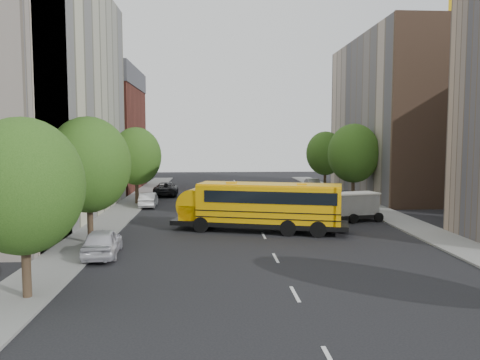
{
  "coord_description": "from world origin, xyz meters",
  "views": [
    {
      "loc": [
        -3.46,
        -33.02,
        6.52
      ],
      "look_at": [
        -1.37,
        2.0,
        3.45
      ],
      "focal_mm": 35.0,
      "sensor_mm": 36.0,
      "label": 1
    }
  ],
  "objects": [
    {
      "name": "street_tree_4",
      "position": [
        11.0,
        14.0,
        5.08
      ],
      "size": [
        5.25,
        5.25,
        8.1
      ],
      "color": "#38281C",
      "rests_on": "ground"
    },
    {
      "name": "safari_truck",
      "position": [
        7.12,
        3.09,
        1.21
      ],
      "size": [
        5.61,
        3.07,
        2.28
      ],
      "rotation": [
        0.0,
        0.0,
        0.23
      ],
      "color": "black",
      "rests_on": "ground"
    },
    {
      "name": "building_left_redbrick",
      "position": [
        -18.0,
        28.0,
        6.5
      ],
      "size": [
        10.0,
        15.0,
        13.0
      ],
      "primitive_type": "cube",
      "color": "maroon",
      "rests_on": "ground"
    },
    {
      "name": "street_tree_2",
      "position": [
        -11.0,
        14.0,
        4.83
      ],
      "size": [
        4.99,
        4.99,
        7.71
      ],
      "color": "#38281C",
      "rests_on": "ground"
    },
    {
      "name": "parked_car_4",
      "position": [
        9.6,
        11.31,
        0.79
      ],
      "size": [
        2.16,
        4.73,
        1.57
      ],
      "primitive_type": "imported",
      "rotation": [
        0.0,
        0.0,
        -0.07
      ],
      "color": "#38345B",
      "rests_on": "ground"
    },
    {
      "name": "building_left_cream",
      "position": [
        -18.0,
        6.0,
        10.0
      ],
      "size": [
        10.0,
        26.0,
        20.0
      ],
      "primitive_type": "cube",
      "color": "#BCB997",
      "rests_on": "ground"
    },
    {
      "name": "ground",
      "position": [
        0.0,
        0.0,
        0.0
      ],
      "size": [
        120.0,
        120.0,
        0.0
      ],
      "primitive_type": "plane",
      "color": "black",
      "rests_on": "ground"
    },
    {
      "name": "parked_car_2",
      "position": [
        -8.8,
        21.26,
        0.79
      ],
      "size": [
        2.79,
        5.78,
        1.59
      ],
      "primitive_type": "imported",
      "rotation": [
        0.0,
        0.0,
        3.17
      ],
      "color": "black",
      "rests_on": "ground"
    },
    {
      "name": "lane_markings",
      "position": [
        0.0,
        10.0,
        0.01
      ],
      "size": [
        0.15,
        64.0,
        0.01
      ],
      "primitive_type": "cube",
      "color": "silver",
      "rests_on": "ground"
    },
    {
      "name": "building_right_sidewall",
      "position": [
        18.0,
        9.0,
        9.0
      ],
      "size": [
        10.1,
        0.3,
        18.0
      ],
      "primitive_type": "cube",
      "color": "brown",
      "rests_on": "ground"
    },
    {
      "name": "parked_car_5",
      "position": [
        9.6,
        26.6,
        0.71
      ],
      "size": [
        1.54,
        4.31,
        1.41
      ],
      "primitive_type": "imported",
      "rotation": [
        0.0,
        0.0,
        0.01
      ],
      "color": "#969591",
      "rests_on": "ground"
    },
    {
      "name": "street_tree_5",
      "position": [
        11.0,
        26.0,
        4.7
      ],
      "size": [
        4.86,
        4.86,
        7.51
      ],
      "color": "#38281C",
      "rests_on": "ground"
    },
    {
      "name": "sidewalk_left",
      "position": [
        -11.5,
        5.0,
        0.06
      ],
      "size": [
        3.0,
        80.0,
        0.12
      ],
      "primitive_type": "cube",
      "color": "slate",
      "rests_on": "ground"
    },
    {
      "name": "tower_crane",
      "position": [
        30.25,
        28.0,
        24.48
      ],
      "size": [
        28.5,
        1.2,
        35.75
      ],
      "color": "yellow",
      "rests_on": "ground"
    },
    {
      "name": "parked_car_0",
      "position": [
        -9.6,
        -6.99,
        0.79
      ],
      "size": [
        2.23,
        4.77,
        1.58
      ],
      "primitive_type": "imported",
      "rotation": [
        0.0,
        0.0,
        3.22
      ],
      "color": "silver",
      "rests_on": "ground"
    },
    {
      "name": "sidewalk_right",
      "position": [
        11.5,
        5.0,
        0.06
      ],
      "size": [
        3.0,
        80.0,
        0.12
      ],
      "primitive_type": "cube",
      "color": "slate",
      "rests_on": "ground"
    },
    {
      "name": "parked_car_1",
      "position": [
        -9.6,
        12.08,
        0.7
      ],
      "size": [
        1.59,
        4.29,
        1.4
      ],
      "primitive_type": "imported",
      "rotation": [
        0.0,
        0.0,
        3.17
      ],
      "color": "silver",
      "rests_on": "ground"
    },
    {
      "name": "building_right_far",
      "position": [
        18.0,
        20.0,
        9.0
      ],
      "size": [
        10.0,
        22.0,
        18.0
      ],
      "primitive_type": "cube",
      "color": "#B8A38F",
      "rests_on": "ground"
    },
    {
      "name": "street_tree_1",
      "position": [
        -11.0,
        -4.0,
        4.95
      ],
      "size": [
        5.12,
        5.12,
        7.9
      ],
      "color": "#38281C",
      "rests_on": "ground"
    },
    {
      "name": "street_tree_0",
      "position": [
        -11.0,
        -14.0,
        4.64
      ],
      "size": [
        4.8,
        4.8,
        7.41
      ],
      "color": "#38281C",
      "rests_on": "ground"
    },
    {
      "name": "school_bus",
      "position": [
        -0.27,
        -0.44,
        1.95
      ],
      "size": [
        12.67,
        6.02,
        3.5
      ],
      "rotation": [
        0.0,
        0.0,
        -0.27
      ],
      "color": "black",
      "rests_on": "ground"
    }
  ]
}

